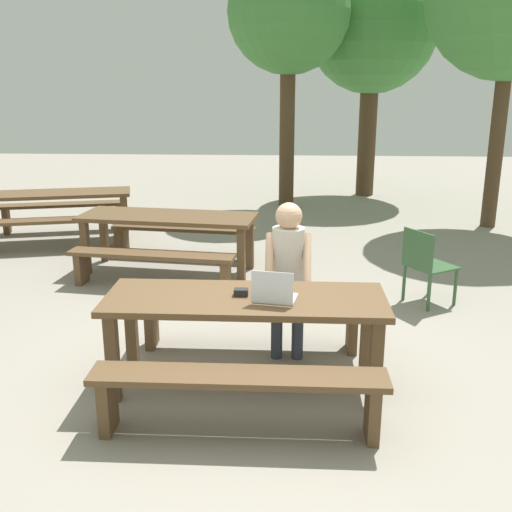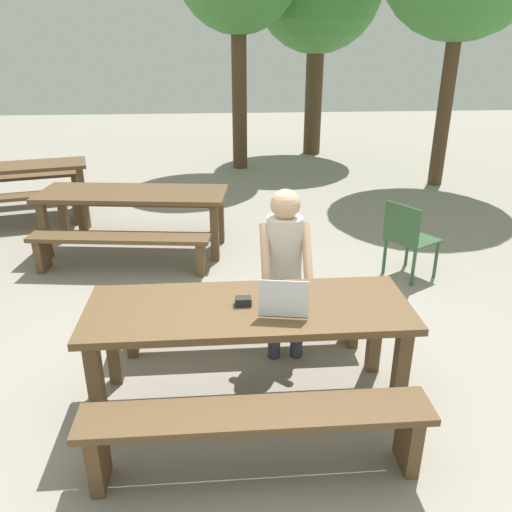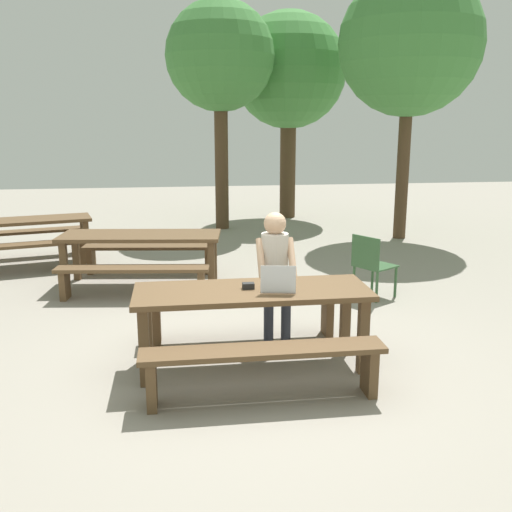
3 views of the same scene
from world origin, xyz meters
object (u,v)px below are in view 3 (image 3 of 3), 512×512
Objects in this scene: picnic_table_rear at (141,241)px; tree_rear at (220,58)px; laptop at (278,285)px; person_seated at (275,266)px; small_pouch at (248,286)px; tree_left at (289,72)px; picnic_table_front at (252,300)px; plastic_chair at (372,264)px; tree_right at (410,45)px; picnic_table_mid at (20,226)px.

tree_rear is at bearing 77.75° from picnic_table_rear.
person_seated is at bearing -87.75° from laptop.
tree_left is (1.97, 8.31, 2.51)m from small_pouch.
picnic_table_rear is at bearing -109.28° from tree_rear.
laptop is (0.22, -0.10, 0.17)m from picnic_table_front.
tree_rear is (0.32, 7.08, 2.67)m from small_pouch.
tree_rear is (-1.64, -1.24, 0.16)m from tree_left.
picnic_table_front is 3.15m from picnic_table_rear.
plastic_chair is (1.58, 2.01, -0.37)m from laptop.
tree_rear is at bearing 155.81° from tree_right.
picnic_table_rear is at bearing -55.21° from laptop.
picnic_table_rear is at bearing 111.80° from picnic_table_front.
laptop is 0.26× the size of person_seated.
picnic_table_mid is (-3.44, 3.69, -0.17)m from person_seated.
person_seated is 0.60× the size of picnic_table_mid.
tree_left is 0.94× the size of tree_right.
picnic_table_mid is 0.46× the size of tree_right.
laptop is 5.56m from picnic_table_mid.
picnic_table_front is at bearing -123.02° from tree_right.
plastic_chair is at bearing -118.09° from laptop.
tree_right is (3.67, 5.57, 2.80)m from small_pouch.
tree_left reaches higher than plastic_chair.
tree_right is at bearing 36.10° from picnic_table_rear.
plastic_chair is at bearing -91.18° from tree_left.
picnic_table_front is at bearing -13.56° from laptop.
picnic_table_front is 7.29m from tree_right.
picnic_table_front is 0.14m from small_pouch.
tree_left is (0.13, 6.42, 2.84)m from plastic_chair.
plastic_chair reaches higher than picnic_table_rear.
picnic_table_front reaches higher than picnic_table_mid.
small_pouch is (-0.03, 0.02, 0.13)m from picnic_table_front.
picnic_table_front is 0.47× the size of tree_left.
tree_rear is (-1.51, 5.18, 3.01)m from plastic_chair.
small_pouch is 2.66m from plastic_chair.
picnic_table_mid is 2.41m from picnic_table_rear.
person_seated is 2.72m from picnic_table_rear.
picnic_table_mid is at bearing 150.79° from picnic_table_rear.
person_seated reaches higher than picnic_table_rear.
picnic_table_rear is (1.94, -1.42, 0.00)m from picnic_table_mid.
small_pouch is 0.08× the size of person_seated.
person_seated is at bearing -123.83° from tree_right.
picnic_table_front is 0.47× the size of tree_rear.
tree_left is (1.71, 8.43, 2.48)m from laptop.
tree_rear is at bearing 25.09° from picnic_table_mid.
picnic_table_front is 2.63m from plastic_chair.
tree_right reaches higher than person_seated.
laptop is at bearing -23.61° from picnic_table_front.
person_seated is 5.05m from picnic_table_mid.
picnic_table_rear is at bearing 111.35° from small_pouch.
tree_left is (1.61, 7.67, 2.50)m from person_seated.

